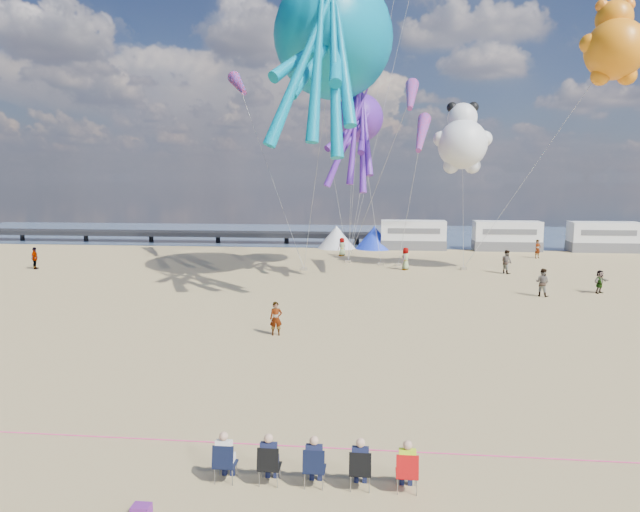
# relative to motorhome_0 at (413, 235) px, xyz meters

# --- Properties ---
(ground) EXTENTS (120.00, 120.00, 0.00)m
(ground) POSITION_rel_motorhome_0_xyz_m (-6.00, -40.00, -1.50)
(ground) COLOR tan
(ground) RESTS_ON ground
(water) EXTENTS (120.00, 120.00, 0.00)m
(water) POSITION_rel_motorhome_0_xyz_m (-6.00, 15.00, -1.48)
(water) COLOR #3B5272
(water) RESTS_ON ground
(pier) EXTENTS (60.00, 3.00, 0.50)m
(pier) POSITION_rel_motorhome_0_xyz_m (-34.00, 4.00, -0.50)
(pier) COLOR black
(pier) RESTS_ON ground
(motorhome_0) EXTENTS (6.60, 2.50, 3.00)m
(motorhome_0) POSITION_rel_motorhome_0_xyz_m (0.00, 0.00, 0.00)
(motorhome_0) COLOR silver
(motorhome_0) RESTS_ON ground
(motorhome_1) EXTENTS (6.60, 2.50, 3.00)m
(motorhome_1) POSITION_rel_motorhome_0_xyz_m (9.50, 0.00, 0.00)
(motorhome_1) COLOR silver
(motorhome_1) RESTS_ON ground
(motorhome_2) EXTENTS (6.60, 2.50, 3.00)m
(motorhome_2) POSITION_rel_motorhome_0_xyz_m (19.00, 0.00, 0.00)
(motorhome_2) COLOR silver
(motorhome_2) RESTS_ON ground
(tent_white) EXTENTS (4.00, 4.00, 2.40)m
(tent_white) POSITION_rel_motorhome_0_xyz_m (-8.00, 0.00, -0.30)
(tent_white) COLOR white
(tent_white) RESTS_ON ground
(tent_blue) EXTENTS (4.00, 4.00, 2.40)m
(tent_blue) POSITION_rel_motorhome_0_xyz_m (-4.00, 0.00, -0.30)
(tent_blue) COLOR #1933CC
(tent_blue) RESTS_ON ground
(spectator_row) EXTENTS (6.10, 0.90, 1.30)m
(spectator_row) POSITION_rel_motorhome_0_xyz_m (-4.99, -46.91, -0.85)
(spectator_row) COLOR black
(spectator_row) RESTS_ON ground
(cooler_purple) EXTENTS (0.40, 0.30, 0.32)m
(cooler_purple) POSITION_rel_motorhome_0_xyz_m (-8.60, -48.67, -1.34)
(cooler_purple) COLOR #6A217E
(cooler_purple) RESTS_ON ground
(rope_line) EXTENTS (34.00, 0.03, 0.03)m
(rope_line) POSITION_rel_motorhome_0_xyz_m (-6.00, -45.00, -1.48)
(rope_line) COLOR #F2338C
(rope_line) RESTS_ON ground
(standing_person) EXTENTS (0.65, 0.49, 1.61)m
(standing_person) POSITION_rel_motorhome_0_xyz_m (-8.31, -33.89, -0.70)
(standing_person) COLOR tan
(standing_person) RESTS_ON ground
(beachgoer_0) EXTENTS (0.75, 0.73, 1.74)m
(beachgoer_0) POSITION_rel_motorhome_0_xyz_m (-7.02, -5.90, -0.63)
(beachgoer_0) COLOR #7F6659
(beachgoer_0) RESTS_ON ground
(beachgoer_1) EXTENTS (1.03, 0.97, 1.77)m
(beachgoer_1) POSITION_rel_motorhome_0_xyz_m (6.72, -23.34, -0.61)
(beachgoer_1) COLOR #7F6659
(beachgoer_1) RESTS_ON ground
(beachgoer_3) EXTENTS (0.86, 1.26, 1.80)m
(beachgoer_3) POSITION_rel_motorhome_0_xyz_m (-31.43, -16.46, -0.60)
(beachgoer_3) COLOR #7F6659
(beachgoer_3) RESTS_ON ground
(beachgoer_4) EXTENTS (0.93, 0.83, 1.51)m
(beachgoer_4) POSITION_rel_motorhome_0_xyz_m (10.67, -21.97, -0.75)
(beachgoer_4) COLOR #7F6659
(beachgoer_4) RESTS_ON ground
(beachgoer_5) EXTENTS (1.64, 1.27, 1.73)m
(beachgoer_5) POSITION_rel_motorhome_0_xyz_m (11.11, -5.63, -0.63)
(beachgoer_5) COLOR #7F6659
(beachgoer_5) RESTS_ON ground
(beachgoer_6) EXTENTS (0.68, 0.79, 1.82)m
(beachgoer_6) POSITION_rel_motorhome_0_xyz_m (-1.36, -13.75, -0.59)
(beachgoer_6) COLOR #7F6659
(beachgoer_6) RESTS_ON ground
(beachgoer_7) EXTENTS (0.96, 1.08, 1.85)m
(beachgoer_7) POSITION_rel_motorhome_0_xyz_m (6.37, -14.71, -0.58)
(beachgoer_7) COLOR #7F6659
(beachgoer_7) RESTS_ON ground
(sandbag_a) EXTENTS (0.50, 0.35, 0.22)m
(sandbag_a) POSITION_rel_motorhome_0_xyz_m (-9.51, -14.86, -1.39)
(sandbag_a) COLOR gray
(sandbag_a) RESTS_ON ground
(sandbag_b) EXTENTS (0.50, 0.35, 0.22)m
(sandbag_b) POSITION_rel_motorhome_0_xyz_m (-3.32, -11.43, -1.39)
(sandbag_b) COLOR gray
(sandbag_b) RESTS_ON ground
(sandbag_c) EXTENTS (0.50, 0.35, 0.22)m
(sandbag_c) POSITION_rel_motorhome_0_xyz_m (3.33, -13.21, -1.39)
(sandbag_c) COLOR gray
(sandbag_c) RESTS_ON ground
(sandbag_d) EXTENTS (0.50, 0.35, 0.22)m
(sandbag_d) POSITION_rel_motorhome_0_xyz_m (-1.86, -11.59, -1.39)
(sandbag_d) COLOR gray
(sandbag_d) RESTS_ON ground
(sandbag_e) EXTENTS (0.50, 0.35, 0.22)m
(sandbag_e) POSITION_rel_motorhome_0_xyz_m (-6.19, -10.30, -1.39)
(sandbag_e) COLOR gray
(sandbag_e) RESTS_ON ground
(kite_octopus_teal) EXTENTS (8.35, 13.71, 14.60)m
(kite_octopus_teal) POSITION_rel_motorhome_0_xyz_m (-6.77, -19.63, 15.25)
(kite_octopus_teal) COLOR #017B9F
(kite_octopus_purple) EXTENTS (6.51, 9.53, 10.03)m
(kite_octopus_purple) POSITION_rel_motorhome_0_xyz_m (-5.21, -13.89, 10.55)
(kite_octopus_purple) COLOR #56209C
(kite_panda) EXTENTS (5.92, 5.76, 6.58)m
(kite_panda) POSITION_rel_motorhome_0_xyz_m (2.84, -13.73, 8.48)
(kite_panda) COLOR silver
(kite_teddy_orange) EXTENTS (6.00, 5.82, 6.86)m
(kite_teddy_orange) POSITION_rel_motorhome_0_xyz_m (12.21, -17.86, 14.49)
(kite_teddy_orange) COLOR orange
(windsock_left) EXTENTS (3.31, 6.06, 6.09)m
(windsock_left) POSITION_rel_motorhome_0_xyz_m (-15.22, -12.22, 13.52)
(windsock_left) COLOR red
(windsock_mid) EXTENTS (1.85, 6.31, 6.23)m
(windsock_mid) POSITION_rel_motorhome_0_xyz_m (-0.58, -17.58, 9.02)
(windsock_mid) COLOR red
(windsock_right) EXTENTS (1.24, 4.37, 4.31)m
(windsock_right) POSITION_rel_motorhome_0_xyz_m (-1.60, -21.84, 11.09)
(windsock_right) COLOR red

